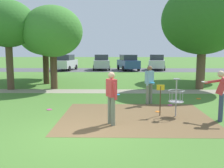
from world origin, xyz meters
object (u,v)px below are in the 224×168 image
object	(u,v)px
frisbee_near_basket	(199,99)
tree_mid_center	(8,24)
tree_mid_right	(45,34)
tree_far_left	(45,33)
frisbee_far_left	(170,105)
parked_car_rightmost	(157,62)
player_foreground_watching	(112,95)
tree_near_left	(204,22)
parked_car_leftmost	(65,62)
parked_car_center_right	(128,63)
tree_far_center	(53,32)
parked_car_center_left	(101,62)
tree_near_right	(202,20)
disc_golf_basket	(174,96)
frisbee_by_tee	(158,112)
frisbee_mid_grass	(49,110)
player_waiting_left	(221,92)
player_throwing	(149,82)

from	to	relation	value
frisbee_near_basket	tree_mid_center	world-z (taller)	tree_mid_center
tree_mid_right	tree_far_left	distance (m)	3.25
frisbee_far_left	parked_car_rightmost	bearing A→B (deg)	82.92
player_foreground_watching	tree_near_left	world-z (taller)	tree_near_left
frisbee_far_left	parked_car_leftmost	world-z (taller)	parked_car_leftmost
parked_car_center_right	tree_mid_right	bearing A→B (deg)	-117.48
tree_far_center	parked_car_center_left	size ratio (longest dim) A/B	1.17
tree_near_right	parked_car_rightmost	xyz separation A→B (m)	(-0.31, 15.26, -3.27)
disc_golf_basket	tree_mid_center	world-z (taller)	tree_mid_center
frisbee_far_left	tree_near_right	bearing A→B (deg)	59.86
tree_near_left	tree_far_center	distance (m)	11.92
frisbee_near_basket	tree_mid_right	distance (m)	11.18
tree_mid_center	parked_car_center_right	xyz separation A→B (m)	(7.80, 14.89, -2.98)
player_foreground_watching	frisbee_by_tee	bearing A→B (deg)	44.25
frisbee_near_basket	frisbee_mid_grass	size ratio (longest dim) A/B	1.01
player_foreground_watching	tree_far_left	distance (m)	14.57
tree_mid_center	frisbee_by_tee	bearing A→B (deg)	-34.57
frisbee_by_tee	parked_car_leftmost	bearing A→B (deg)	110.63
tree_far_center	tree_near_left	bearing A→B (deg)	24.92
player_waiting_left	tree_far_center	world-z (taller)	tree_far_center
disc_golf_basket	parked_car_rightmost	world-z (taller)	parked_car_rightmost
player_waiting_left	tree_mid_center	bearing A→B (deg)	145.88
tree_mid_right	tree_near_left	bearing A→B (deg)	12.60
frisbee_far_left	tree_near_left	size ratio (longest dim) A/B	0.03
parked_car_center_left	parked_car_center_right	bearing A→B (deg)	-13.01
tree_far_left	parked_car_center_right	size ratio (longest dim) A/B	1.26
tree_near_left	parked_car_center_left	world-z (taller)	tree_near_left
frisbee_mid_grass	frisbee_far_left	bearing A→B (deg)	10.66
player_foreground_watching	tree_mid_center	xyz separation A→B (m)	(-6.32, 7.30, 2.94)
player_foreground_watching	tree_far_center	bearing A→B (deg)	116.08
player_foreground_watching	frisbee_near_basket	bearing A→B (deg)	46.61
parked_car_center_right	tree_near_right	bearing A→B (deg)	-75.17
disc_golf_basket	frisbee_far_left	xyz separation A→B (m)	(0.25, 1.88, -0.74)
tree_far_left	parked_car_center_left	size ratio (longest dim) A/B	1.31
player_foreground_watching	player_waiting_left	xyz separation A→B (m)	(3.69, 0.52, 0.02)
player_throwing	frisbee_far_left	bearing A→B (deg)	-16.82
disc_golf_basket	frisbee_mid_grass	size ratio (longest dim) A/B	6.74
tree_mid_right	tree_far_left	size ratio (longest dim) A/B	0.87
tree_far_left	tree_near_right	bearing A→B (deg)	-25.67
tree_mid_center	frisbee_near_basket	bearing A→B (deg)	-15.16
frisbee_mid_grass	frisbee_near_basket	bearing A→B (deg)	19.98
frisbee_near_basket	tree_near_left	world-z (taller)	tree_near_left
tree_mid_center	parked_car_leftmost	world-z (taller)	tree_mid_center
player_foreground_watching	tree_mid_center	size ratio (longest dim) A/B	0.32
frisbee_far_left	parked_car_leftmost	distance (m)	21.05
player_throwing	player_waiting_left	size ratio (longest dim) A/B	1.00
player_foreground_watching	tree_near_left	bearing A→B (deg)	60.92
tree_mid_center	parked_car_center_left	bearing A→B (deg)	73.60
frisbee_near_basket	tree_mid_center	distance (m)	11.58
frisbee_near_basket	frisbee_mid_grass	distance (m)	7.20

